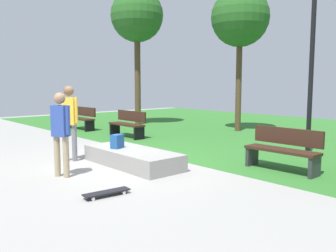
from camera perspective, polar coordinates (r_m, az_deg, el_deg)
The scene contains 13 objects.
ground_plane at distance 8.64m, azimuth -7.44°, elevation -5.75°, with size 28.00×28.00×0.00m, color gray.
grass_lawn at distance 14.24m, azimuth 18.79°, elevation -1.11°, with size 26.60×12.85×0.01m, color #2D6B28.
concrete_ledge at distance 8.29m, azimuth -5.67°, elevation -4.97°, with size 2.58×1.03×0.37m, color gray.
backpack_on_ledge at distance 8.43m, azimuth -8.04°, elevation -2.43°, with size 0.28×0.20×0.32m, color #1E4C8C.
skater_performing_trick at distance 8.92m, azimuth -15.32°, elevation 1.41°, with size 0.38×0.35×1.81m.
skater_watching at distance 7.42m, azimuth -16.62°, elevation -0.32°, with size 0.40×0.32×1.69m.
skateboard_by_ledge at distance 6.16m, azimuth -9.67°, elevation -10.31°, with size 0.27×0.81×0.08m.
park_bench_by_oak at distance 12.61m, azimuth -6.34°, elevation 0.41°, with size 1.60×0.47×0.91m.
park_bench_center_lawn at distance 15.01m, azimuth -13.48°, elevation 1.28°, with size 1.61×0.50×0.91m.
park_bench_far_right at distance 8.09m, azimuth 17.78°, elevation -3.40°, with size 1.61×0.49×0.91m.
tree_young_birch at distance 16.65m, azimuth -4.92°, elevation 16.82°, with size 2.32×2.32×6.01m.
tree_tall_oak at distance 14.58m, azimuth 11.34°, elevation 16.33°, with size 2.22×2.22×5.48m.
lamp_post at distance 10.02m, azimuth 21.82°, elevation 10.65°, with size 0.28×0.28×4.34m.
Camera 1 is at (7.03, -4.67, 1.86)m, focal length 38.53 mm.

